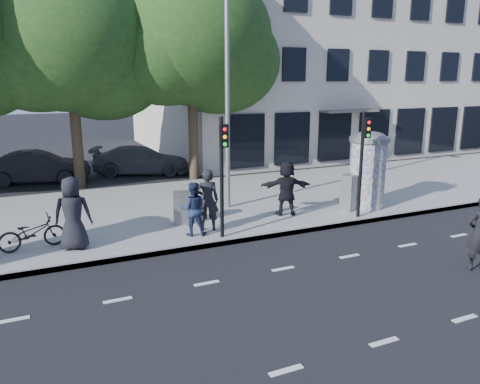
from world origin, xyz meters
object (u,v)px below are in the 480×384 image
ped_b (207,200)px  car_right (141,160)px  ad_column_right (368,168)px  traffic_pole_far (363,154)px  street_lamp (228,71)px  man_road (480,233)px  cabinet_right (350,192)px  cabinet_left (182,208)px  ped_f (286,188)px  ped_a (73,213)px  ped_c (193,209)px  traffic_pole_near (222,165)px  bicycle (32,233)px  car_mid (38,167)px

ped_b → car_right: (0.33, 10.00, -0.40)m
ad_column_right → traffic_pole_far: 1.52m
street_lamp → ad_column_right: bearing=-23.7°
ad_column_right → man_road: bearing=-100.0°
traffic_pole_far → car_right: size_ratio=0.73×
ped_b → cabinet_right: ped_b is taller
ad_column_right → cabinet_left: (-6.47, 0.81, -0.88)m
ped_f → cabinet_right: size_ratio=1.47×
traffic_pole_far → man_road: traffic_pole_far is taller
ped_b → ped_f: bearing=-153.2°
ped_f → traffic_pole_far: bearing=166.8°
ped_a → ped_c: ped_a is taller
ped_b → cabinet_left: (-0.51, 0.93, -0.41)m
ped_f → cabinet_left: size_ratio=1.77×
street_lamp → ped_f: 4.30m
ad_column_right → cabinet_left: 6.58m
man_road → cabinet_right: 5.24m
traffic_pole_near → bicycle: 5.34m
traffic_pole_far → bicycle: size_ratio=2.03×
street_lamp → ped_f: bearing=-49.6°
bicycle → ped_b: bearing=-103.7°
traffic_pole_near → car_mid: size_ratio=0.79×
ped_c → car_mid: size_ratio=0.36×
traffic_pole_near → ped_a: 4.14m
cabinet_left → traffic_pole_far: bearing=-4.6°
ad_column_right → street_lamp: street_lamp is taller
traffic_pole_far → cabinet_right: 1.71m
ped_b → ped_c: 0.61m
ped_c → car_right: (0.87, 10.24, -0.26)m
cabinet_right → car_mid: (-9.53, 9.75, -0.05)m
traffic_pole_far → street_lamp: size_ratio=0.42×
traffic_pole_near → bicycle: traffic_pole_near is taller
street_lamp → car_mid: 10.56m
street_lamp → man_road: 8.90m
ped_b → ped_a: bearing=18.5°
street_lamp → ped_c: street_lamp is taller
street_lamp → ped_b: 4.53m
traffic_pole_far → cabinet_right: bearing=73.7°
man_road → bicycle: size_ratio=1.11×
traffic_pole_near → bicycle: (-4.93, 1.24, -1.64)m
ped_b → car_mid: ped_b is taller
ped_c → ped_b: bearing=-137.8°
traffic_pole_near → ped_f: (2.77, 1.23, -1.18)m
traffic_pole_far → ped_c: 5.68m
car_right → traffic_pole_far: bearing=-136.2°
man_road → car_right: bearing=-53.1°
ped_b → ped_c: bearing=42.7°
street_lamp → man_road: size_ratio=4.29×
ad_column_right → ped_a: bearing=-179.3°
street_lamp → cabinet_right: street_lamp is taller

